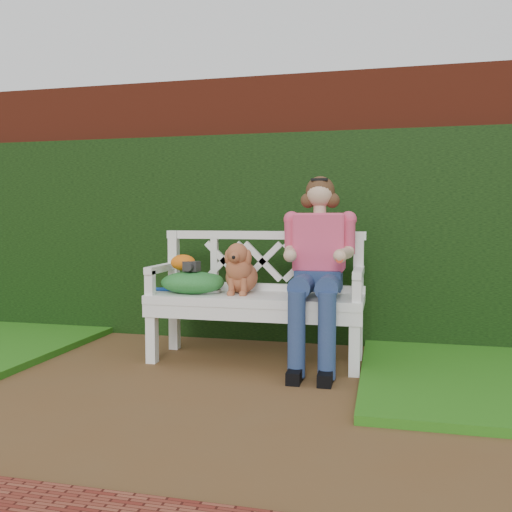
# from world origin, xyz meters

# --- Properties ---
(ground) EXTENTS (60.00, 60.00, 0.00)m
(ground) POSITION_xyz_m (0.00, 0.00, 0.00)
(ground) COLOR brown
(brick_wall) EXTENTS (10.00, 0.30, 2.20)m
(brick_wall) POSITION_xyz_m (0.00, 1.90, 1.10)
(brick_wall) COLOR maroon
(brick_wall) RESTS_ON ground
(ivy_hedge) EXTENTS (10.00, 0.18, 1.70)m
(ivy_hedge) POSITION_xyz_m (0.00, 1.68, 0.85)
(ivy_hedge) COLOR #1A3C0E
(ivy_hedge) RESTS_ON ground
(garden_bench) EXTENTS (1.60, 0.66, 0.48)m
(garden_bench) POSITION_xyz_m (0.36, 0.96, 0.24)
(garden_bench) COLOR white
(garden_bench) RESTS_ON ground
(seated_woman) EXTENTS (0.74, 0.83, 1.23)m
(seated_woman) POSITION_xyz_m (0.80, 0.94, 0.61)
(seated_woman) COLOR #DE5466
(seated_woman) RESTS_ON ground
(dog) EXTENTS (0.26, 0.34, 0.37)m
(dog) POSITION_xyz_m (0.24, 0.96, 0.66)
(dog) COLOR #8F5F1E
(dog) RESTS_ON garden_bench
(tennis_racket) EXTENTS (0.56, 0.32, 0.03)m
(tennis_racket) POSITION_xyz_m (-0.07, 0.96, 0.49)
(tennis_racket) COLOR white
(tennis_racket) RESTS_ON garden_bench
(green_bag) EXTENTS (0.56, 0.51, 0.16)m
(green_bag) POSITION_xyz_m (-0.10, 0.92, 0.56)
(green_bag) COLOR #338E44
(green_bag) RESTS_ON garden_bench
(camera_item) EXTENTS (0.11, 0.09, 0.07)m
(camera_item) POSITION_xyz_m (-0.10, 0.91, 0.67)
(camera_item) COLOR #282828
(camera_item) RESTS_ON green_bag
(baseball_glove) EXTENTS (0.22, 0.19, 0.12)m
(baseball_glove) POSITION_xyz_m (-0.18, 0.94, 0.70)
(baseball_glove) COLOR #D9610F
(baseball_glove) RESTS_ON green_bag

